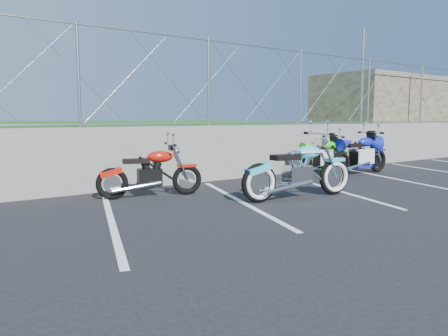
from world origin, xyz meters
TOP-DOWN VIEW (x-y plane):
  - ground at (0.00, 0.00)m, footprint 90.00×90.00m
  - retaining_wall at (0.00, 3.50)m, footprint 30.00×0.22m
  - grass_field at (0.00, 13.50)m, footprint 30.00×20.00m
  - stone_building at (10.50, 5.50)m, footprint 5.00×3.00m
  - chain_link_fence at (0.00, 3.50)m, footprint 28.00×0.03m
  - sign_pole at (7.20, 3.90)m, footprint 0.08×0.08m
  - parking_lines at (1.20, 1.00)m, footprint 18.29×4.31m
  - cruiser_turquoise at (1.08, 0.62)m, footprint 2.42×0.76m
  - naked_orange at (-1.07, 2.33)m, footprint 1.97×0.72m
  - sportbike_green at (3.99, 2.60)m, footprint 1.94×0.69m
  - sportbike_blue at (4.92, 2.15)m, footprint 2.13×0.76m

SIDE VIEW (x-z plane):
  - ground at x=0.00m, z-range 0.00..0.00m
  - parking_lines at x=1.20m, z-range 0.00..0.01m
  - naked_orange at x=-1.07m, z-range -0.07..0.93m
  - sportbike_green at x=3.99m, z-range -0.07..0.94m
  - sportbike_blue at x=4.92m, z-range -0.08..1.03m
  - cruiser_turquoise at x=1.08m, z-range -0.12..1.08m
  - retaining_wall at x=0.00m, z-range 0.00..1.30m
  - grass_field at x=0.00m, z-range 0.00..1.30m
  - stone_building at x=10.50m, z-range 1.30..3.10m
  - chain_link_fence at x=0.00m, z-range 1.30..3.30m
  - sign_pole at x=7.20m, z-range 1.30..4.30m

